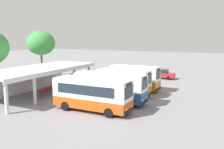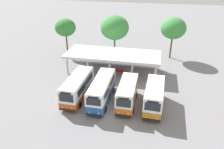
{
  "view_description": "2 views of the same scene",
  "coord_description": "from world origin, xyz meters",
  "px_view_note": "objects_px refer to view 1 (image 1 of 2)",
  "views": [
    {
      "loc": [
        -24.37,
        -9.27,
        7.2
      ],
      "look_at": [
        2.67,
        3.92,
        2.53
      ],
      "focal_mm": 39.7,
      "sensor_mm": 36.0,
      "label": 1
    },
    {
      "loc": [
        5.7,
        -21.81,
        16.82
      ],
      "look_at": [
        -0.1,
        5.66,
        2.56
      ],
      "focal_mm": 34.78,
      "sensor_mm": 36.0,
      "label": 2
    }
  ],
  "objects_px": {
    "parked_car_flank": "(162,74)",
    "waiting_chair_middle_seat": "(48,90)",
    "city_bus_nearest_orange": "(92,93)",
    "city_bus_fourth_amber": "(134,77)",
    "waiting_chair_second_from_end": "(46,91)",
    "city_bus_second_in_row": "(110,87)",
    "city_bus_middle_cream": "(123,82)",
    "waiting_chair_end_by_column": "(42,92)",
    "waiting_chair_fifth_seat": "(54,88)",
    "waiting_chair_fourth_seat": "(51,89)"
  },
  "relations": [
    {
      "from": "waiting_chair_second_from_end",
      "to": "parked_car_flank",
      "type": "bearing_deg",
      "value": -28.21
    },
    {
      "from": "city_bus_nearest_orange",
      "to": "city_bus_middle_cream",
      "type": "relative_size",
      "value": 1.18
    },
    {
      "from": "city_bus_middle_cream",
      "to": "waiting_chair_fifth_seat",
      "type": "bearing_deg",
      "value": 104.2
    },
    {
      "from": "city_bus_second_in_row",
      "to": "waiting_chair_fourth_seat",
      "type": "bearing_deg",
      "value": 85.34
    },
    {
      "from": "waiting_chair_middle_seat",
      "to": "waiting_chair_fourth_seat",
      "type": "relative_size",
      "value": 1.0
    },
    {
      "from": "city_bus_second_in_row",
      "to": "city_bus_middle_cream",
      "type": "bearing_deg",
      "value": -1.56
    },
    {
      "from": "city_bus_fourth_amber",
      "to": "waiting_chair_fourth_seat",
      "type": "height_order",
      "value": "city_bus_fourth_amber"
    },
    {
      "from": "city_bus_middle_cream",
      "to": "waiting_chair_end_by_column",
      "type": "xyz_separation_m",
      "value": [
        -4.43,
        8.8,
        -1.24
      ]
    },
    {
      "from": "city_bus_nearest_orange",
      "to": "waiting_chair_fifth_seat",
      "type": "xyz_separation_m",
      "value": [
        4.74,
        8.55,
        -1.25
      ]
    },
    {
      "from": "city_bus_fourth_amber",
      "to": "city_bus_middle_cream",
      "type": "bearing_deg",
      "value": 178.67
    },
    {
      "from": "city_bus_nearest_orange",
      "to": "city_bus_fourth_amber",
      "type": "bearing_deg",
      "value": -1.9
    },
    {
      "from": "city_bus_nearest_orange",
      "to": "waiting_chair_middle_seat",
      "type": "height_order",
      "value": "city_bus_nearest_orange"
    },
    {
      "from": "waiting_chair_end_by_column",
      "to": "waiting_chair_second_from_end",
      "type": "bearing_deg",
      "value": -7.04
    },
    {
      "from": "city_bus_nearest_orange",
      "to": "city_bus_middle_cream",
      "type": "distance_m",
      "value": 6.98
    },
    {
      "from": "waiting_chair_end_by_column",
      "to": "waiting_chair_middle_seat",
      "type": "xyz_separation_m",
      "value": [
        1.1,
        0.04,
        0.0
      ]
    },
    {
      "from": "city_bus_nearest_orange",
      "to": "city_bus_middle_cream",
      "type": "xyz_separation_m",
      "value": [
        6.98,
        -0.27,
        -0.01
      ]
    },
    {
      "from": "city_bus_middle_cream",
      "to": "waiting_chair_middle_seat",
      "type": "bearing_deg",
      "value": 110.66
    },
    {
      "from": "city_bus_middle_cream",
      "to": "waiting_chair_middle_seat",
      "type": "relative_size",
      "value": 7.7
    },
    {
      "from": "waiting_chair_end_by_column",
      "to": "waiting_chair_middle_seat",
      "type": "bearing_deg",
      "value": 1.98
    },
    {
      "from": "waiting_chair_fourth_seat",
      "to": "waiting_chair_middle_seat",
      "type": "bearing_deg",
      "value": 172.16
    },
    {
      "from": "city_bus_nearest_orange",
      "to": "city_bus_fourth_amber",
      "type": "xyz_separation_m",
      "value": [
        10.46,
        -0.35,
        0.04
      ]
    },
    {
      "from": "waiting_chair_end_by_column",
      "to": "waiting_chair_second_from_end",
      "type": "height_order",
      "value": "same"
    },
    {
      "from": "parked_car_flank",
      "to": "waiting_chair_middle_seat",
      "type": "height_order",
      "value": "parked_car_flank"
    },
    {
      "from": "city_bus_nearest_orange",
      "to": "city_bus_fourth_amber",
      "type": "height_order",
      "value": "city_bus_fourth_amber"
    },
    {
      "from": "waiting_chair_second_from_end",
      "to": "waiting_chair_middle_seat",
      "type": "distance_m",
      "value": 0.56
    },
    {
      "from": "city_bus_middle_cream",
      "to": "waiting_chair_middle_seat",
      "type": "distance_m",
      "value": 9.52
    },
    {
      "from": "waiting_chair_second_from_end",
      "to": "waiting_chair_middle_seat",
      "type": "relative_size",
      "value": 1.0
    },
    {
      "from": "city_bus_nearest_orange",
      "to": "waiting_chair_middle_seat",
      "type": "distance_m",
      "value": 9.39
    },
    {
      "from": "waiting_chair_second_from_end",
      "to": "city_bus_fourth_amber",
      "type": "bearing_deg",
      "value": -50.09
    },
    {
      "from": "city_bus_second_in_row",
      "to": "city_bus_fourth_amber",
      "type": "height_order",
      "value": "city_bus_fourth_amber"
    },
    {
      "from": "waiting_chair_second_from_end",
      "to": "waiting_chair_end_by_column",
      "type": "bearing_deg",
      "value": 172.96
    },
    {
      "from": "parked_car_flank",
      "to": "waiting_chair_end_by_column",
      "type": "height_order",
      "value": "parked_car_flank"
    },
    {
      "from": "city_bus_nearest_orange",
      "to": "city_bus_middle_cream",
      "type": "bearing_deg",
      "value": -2.19
    },
    {
      "from": "waiting_chair_second_from_end",
      "to": "waiting_chair_fifth_seat",
      "type": "relative_size",
      "value": 1.0
    },
    {
      "from": "city_bus_second_in_row",
      "to": "city_bus_fourth_amber",
      "type": "xyz_separation_m",
      "value": [
        6.97,
        -0.18,
        0.02
      ]
    },
    {
      "from": "city_bus_second_in_row",
      "to": "waiting_chair_fifth_seat",
      "type": "bearing_deg",
      "value": 81.79
    },
    {
      "from": "waiting_chair_end_by_column",
      "to": "waiting_chair_fourth_seat",
      "type": "xyz_separation_m",
      "value": [
        1.65,
        -0.04,
        0.0
      ]
    },
    {
      "from": "parked_car_flank",
      "to": "city_bus_middle_cream",
      "type": "bearing_deg",
      "value": 175.87
    },
    {
      "from": "city_bus_second_in_row",
      "to": "city_bus_middle_cream",
      "type": "xyz_separation_m",
      "value": [
        3.49,
        -0.09,
        -0.03
      ]
    },
    {
      "from": "waiting_chair_second_from_end",
      "to": "waiting_chair_fourth_seat",
      "type": "bearing_deg",
      "value": 1.57
    },
    {
      "from": "waiting_chair_second_from_end",
      "to": "waiting_chair_fifth_seat",
      "type": "distance_m",
      "value": 1.65
    },
    {
      "from": "parked_car_flank",
      "to": "waiting_chair_end_by_column",
      "type": "bearing_deg",
      "value": 152.34
    },
    {
      "from": "city_bus_nearest_orange",
      "to": "waiting_chair_fifth_seat",
      "type": "distance_m",
      "value": 9.85
    },
    {
      "from": "city_bus_middle_cream",
      "to": "city_bus_fourth_amber",
      "type": "bearing_deg",
      "value": -1.33
    },
    {
      "from": "city_bus_middle_cream",
      "to": "waiting_chair_fifth_seat",
      "type": "relative_size",
      "value": 7.7
    },
    {
      "from": "parked_car_flank",
      "to": "city_bus_second_in_row",
      "type": "bearing_deg",
      "value": 176.37
    },
    {
      "from": "city_bus_second_in_row",
      "to": "waiting_chair_second_from_end",
      "type": "relative_size",
      "value": 9.36
    },
    {
      "from": "waiting_chair_end_by_column",
      "to": "waiting_chair_fifth_seat",
      "type": "height_order",
      "value": "same"
    },
    {
      "from": "city_bus_second_in_row",
      "to": "parked_car_flank",
      "type": "distance_m",
      "value": 17.87
    },
    {
      "from": "city_bus_fourth_amber",
      "to": "waiting_chair_fourth_seat",
      "type": "bearing_deg",
      "value": 125.34
    }
  ]
}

